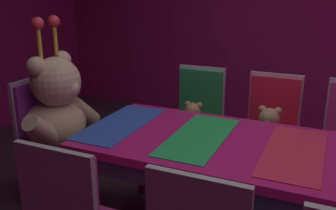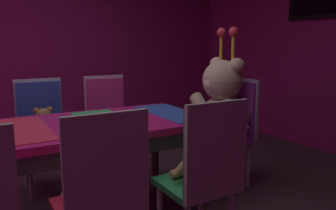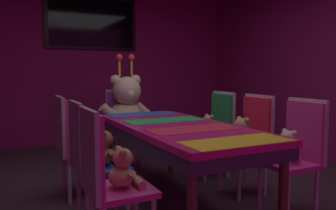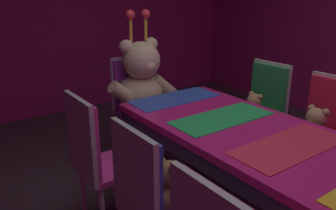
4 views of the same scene
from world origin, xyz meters
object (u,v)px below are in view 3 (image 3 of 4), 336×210
at_px(chair_left_0, 102,169).
at_px(chair_right_2, 218,125).
at_px(teddy_left_0, 124,170).
at_px(banquet_table, 178,134).
at_px(chair_right_0, 300,144).
at_px(teddy_right_0, 287,148).
at_px(chair_left_2, 69,137).
at_px(teddy_right_2, 208,128).
at_px(chair_left_1, 86,150).
at_px(king_teddy_bear, 127,107).
at_px(teddy_right_1, 241,135).
at_px(throne_chair, 123,119).
at_px(wall_tv, 92,23).
at_px(teddy_left_1, 104,150).
at_px(chair_right_1, 252,134).

height_order(chair_left_0, chair_right_2, same).
bearing_deg(teddy_left_0, banquet_table, 39.68).
relative_size(chair_right_0, teddy_right_0, 3.38).
distance_m(teddy_left_0, chair_left_2, 1.22).
height_order(chair_left_2, teddy_right_2, chair_left_2).
height_order(chair_left_1, chair_right_0, same).
height_order(chair_right_0, king_teddy_bear, king_teddy_bear).
bearing_deg(chair_right_2, teddy_right_1, 75.55).
bearing_deg(teddy_left_0, chair_left_1, 101.13).
bearing_deg(throne_chair, teddy_right_1, 23.54).
bearing_deg(wall_tv, teddy_right_0, -79.26).
height_order(chair_left_0, teddy_left_0, chair_left_0).
xyz_separation_m(teddy_left_1, chair_left_2, (-0.17, 0.64, 0.01)).
height_order(chair_right_1, teddy_right_2, chair_right_1).
height_order(chair_right_0, teddy_right_2, chair_right_0).
distance_m(teddy_right_2, king_teddy_bear, 1.07).
relative_size(chair_right_2, king_teddy_bear, 1.00).
xyz_separation_m(teddy_left_1, teddy_right_2, (1.39, 0.62, -0.01)).
bearing_deg(chair_left_2, teddy_right_2, -0.68).
xyz_separation_m(banquet_table, chair_left_0, (-0.87, -0.60, -0.06)).
bearing_deg(throne_chair, king_teddy_bear, -0.00).
height_order(banquet_table, teddy_right_2, banquet_table).
height_order(teddy_right_1, throne_chair, throne_chair).
relative_size(teddy_right_2, wall_tv, 0.19).
height_order(king_teddy_bear, wall_tv, wall_tv).
bearing_deg(chair_right_1, throne_chair, -62.15).
distance_m(chair_left_2, teddy_right_1, 1.67).
xyz_separation_m(chair_right_0, wall_tv, (-0.85, 3.72, 1.45)).
bearing_deg(throne_chair, teddy_left_0, -18.64).
bearing_deg(banquet_table, throne_chair, 90.00).
xyz_separation_m(teddy_right_1, king_teddy_bear, (-0.69, 1.40, 0.18)).
height_order(chair_left_0, king_teddy_bear, king_teddy_bear).
height_order(banquet_table, chair_right_0, chair_right_0).
relative_size(banquet_table, teddy_right_0, 6.93).
bearing_deg(teddy_right_0, teddy_right_1, -88.04).
distance_m(banquet_table, throne_chair, 1.54).
bearing_deg(teddy_right_1, teddy_right_0, 91.96).
xyz_separation_m(chair_left_0, teddy_right_0, (1.57, -0.01, -0.02)).
relative_size(banquet_table, teddy_left_1, 6.47).
distance_m(teddy_right_1, king_teddy_bear, 1.57).
xyz_separation_m(chair_left_0, king_teddy_bear, (0.87, 1.97, 0.18)).
relative_size(chair_right_1, king_teddy_bear, 1.00).
xyz_separation_m(chair_left_0, teddy_right_2, (1.57, 1.19, -0.02)).
bearing_deg(chair_right_0, teddy_left_0, -0.47).
bearing_deg(chair_right_2, king_teddy_bear, -42.59).
bearing_deg(teddy_right_1, throne_chair, -66.46).
bearing_deg(banquet_table, teddy_right_1, -2.48).
relative_size(chair_left_1, chair_right_0, 1.00).
bearing_deg(wall_tv, chair_right_0, -77.15).
relative_size(chair_right_0, chair_right_1, 1.00).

